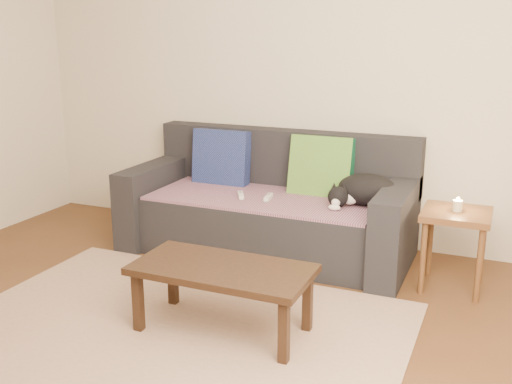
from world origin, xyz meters
TOP-DOWN VIEW (x-y plane):
  - ground at (0.00, 0.00)m, footprint 4.50×4.50m
  - back_wall at (0.00, 2.00)m, footprint 4.50×0.04m
  - sofa at (0.00, 1.57)m, footprint 2.10×0.94m
  - throw_blanket at (0.00, 1.48)m, footprint 1.66×0.74m
  - cushion_navy at (-0.48, 1.74)m, footprint 0.46×0.17m
  - cushion_green at (0.34, 1.74)m, footprint 0.47×0.21m
  - cat at (0.72, 1.56)m, footprint 0.50×0.42m
  - wii_remote_a at (-0.16, 1.40)m, footprint 0.10×0.15m
  - wii_remote_b at (0.05, 1.42)m, footprint 0.06×0.15m
  - side_table at (1.34, 1.38)m, footprint 0.41×0.41m
  - candle at (1.34, 1.38)m, footprint 0.06×0.06m
  - rug at (0.00, 0.15)m, footprint 2.50×1.80m
  - coffee_table at (0.25, 0.28)m, footprint 0.97×0.48m

SIDE VIEW (x-z plane):
  - ground at x=0.00m, z-range 0.00..0.00m
  - rug at x=0.00m, z-range 0.00..0.01m
  - sofa at x=0.00m, z-range -0.13..0.74m
  - coffee_table at x=0.25m, z-range 0.14..0.53m
  - side_table at x=1.34m, z-range 0.17..0.69m
  - throw_blanket at x=0.00m, z-range 0.42..0.44m
  - wii_remote_a at x=-0.16m, z-range 0.44..0.47m
  - wii_remote_b at x=0.05m, z-range 0.44..0.47m
  - cat at x=0.72m, z-range 0.44..0.65m
  - candle at x=1.34m, z-range 0.51..0.60m
  - cushion_navy at x=-0.48m, z-range 0.40..0.86m
  - cushion_green at x=0.34m, z-range 0.39..0.87m
  - back_wall at x=0.00m, z-range 0.00..2.60m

